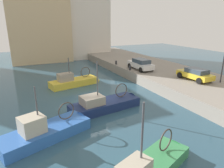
{
  "coord_description": "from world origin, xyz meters",
  "views": [
    {
      "loc": [
        -5.78,
        -16.11,
        7.28
      ],
      "look_at": [
        2.63,
        1.5,
        1.2
      ],
      "focal_mm": 32.52,
      "sensor_mm": 36.0,
      "label": 1
    }
  ],
  "objects": [
    {
      "name": "water_surface",
      "position": [
        0.0,
        0.0,
        0.0
      ],
      "size": [
        80.0,
        80.0,
        0.0
      ],
      "primitive_type": "plane",
      "color": "#2D5166",
      "rests_on": "ground"
    },
    {
      "name": "fishing_boat_yellow",
      "position": [
        0.31,
        6.47,
        0.13
      ],
      "size": [
        6.6,
        2.89,
        4.18
      ],
      "color": "gold",
      "rests_on": "ground"
    },
    {
      "name": "waterfront_building_west",
      "position": [
        6.55,
        25.82,
        6.54
      ],
      "size": [
        11.29,
        8.53,
        13.04
      ],
      "color": "silver",
      "rests_on": "ground"
    },
    {
      "name": "mooring_bollard_mid",
      "position": [
        7.35,
        6.0,
        1.48
      ],
      "size": [
        0.28,
        0.28,
        0.55
      ],
      "primitive_type": "cylinder",
      "color": "#2D2D33",
      "rests_on": "quay_wall"
    },
    {
      "name": "fishing_boat_blue",
      "position": [
        -4.33,
        -3.76,
        0.13
      ],
      "size": [
        6.77,
        3.93,
        4.53
      ],
      "color": "#2D60B7",
      "rests_on": "ground"
    },
    {
      "name": "fishing_boat_navy",
      "position": [
        0.9,
        -1.34,
        0.12
      ],
      "size": [
        7.08,
        2.79,
        5.17
      ],
      "color": "navy",
      "rests_on": "ground"
    },
    {
      "name": "parked_car_white",
      "position": [
        8.75,
        5.67,
        1.92
      ],
      "size": [
        1.88,
        4.15,
        1.41
      ],
      "color": "silver",
      "rests_on": "quay_wall"
    },
    {
      "name": "parked_car_yellow",
      "position": [
        11.33,
        -0.98,
        1.86
      ],
      "size": [
        1.92,
        3.91,
        1.27
      ],
      "color": "gold",
      "rests_on": "quay_wall"
    },
    {
      "name": "mooring_bollard_north",
      "position": [
        7.35,
        10.0,
        1.48
      ],
      "size": [
        0.28,
        0.28,
        0.55
      ],
      "primitive_type": "cylinder",
      "color": "#2D2D33",
      "rests_on": "quay_wall"
    },
    {
      "name": "quay_wall",
      "position": [
        11.5,
        0.0,
        0.6
      ],
      "size": [
        9.0,
        56.0,
        1.2
      ],
      "primitive_type": "cube",
      "color": "gray",
      "rests_on": "ground"
    }
  ]
}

